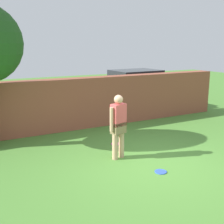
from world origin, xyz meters
TOP-DOWN VIEW (x-y plane):
  - ground_plane at (0.00, 0.00)m, footprint 40.00×40.00m
  - brick_wall at (-1.50, 3.88)m, footprint 13.85×0.50m
  - person at (-0.52, 0.82)m, footprint 0.53×0.30m
  - car at (2.96, 5.52)m, footprint 4.28×2.08m
  - frisbee_blue at (-0.08, -0.36)m, footprint 0.27×0.27m
  - frisbee_pink at (-0.08, 1.77)m, footprint 0.27×0.27m

SIDE VIEW (x-z plane):
  - ground_plane at x=0.00m, z-range 0.00..0.00m
  - frisbee_blue at x=-0.08m, z-range 0.00..0.02m
  - frisbee_pink at x=-0.08m, z-range 0.00..0.02m
  - brick_wall at x=-1.50m, z-range 0.00..1.71m
  - car at x=2.96m, z-range 0.00..1.72m
  - person at x=-0.52m, z-range 0.09..1.71m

